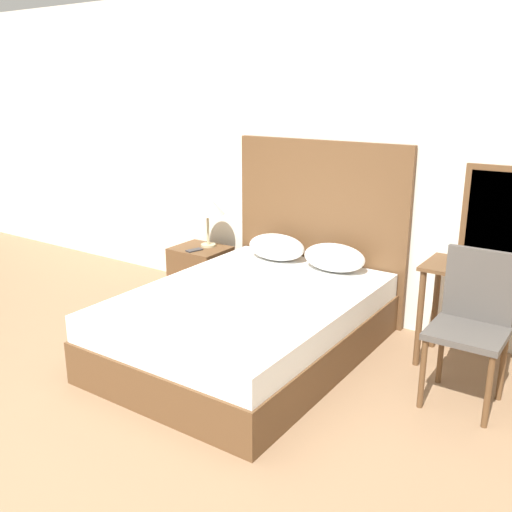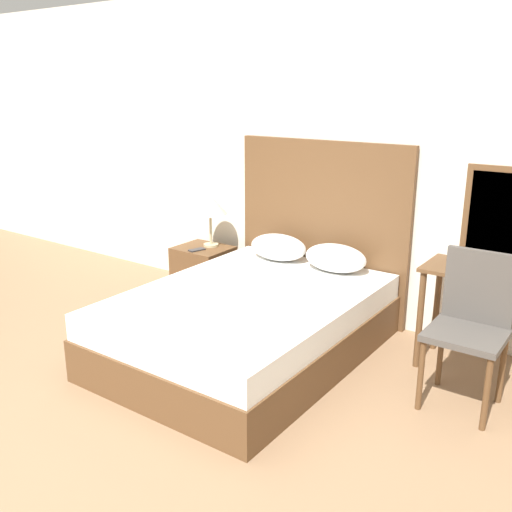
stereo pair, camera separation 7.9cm
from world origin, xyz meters
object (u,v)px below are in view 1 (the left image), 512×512
at_px(table_lamp, 207,206).
at_px(phone_on_bed, 281,301).
at_px(nightstand, 201,272).
at_px(bed, 248,324).
at_px(chair, 472,317).
at_px(phone_on_nightstand, 194,250).
at_px(vanity_desk, 489,291).

bearing_deg(table_lamp, phone_on_bed, -32.80).
bearing_deg(nightstand, bed, -35.45).
distance_m(bed, chair, 1.53).
xyz_separation_m(phone_on_nightstand, chair, (2.53, -0.39, 0.08)).
height_order(bed, phone_on_nightstand, bed).
bearing_deg(vanity_desk, table_lamp, 176.91).
relative_size(phone_on_bed, chair, 0.17).
height_order(table_lamp, phone_on_nightstand, table_lamp).
xyz_separation_m(table_lamp, phone_on_nightstand, (-0.01, -0.19, -0.38)).
distance_m(phone_on_nightstand, chair, 2.56).
height_order(nightstand, table_lamp, table_lamp).
distance_m(phone_on_bed, vanity_desk, 1.38).
bearing_deg(chair, bed, -169.50).
bearing_deg(chair, vanity_desk, 91.20).
bearing_deg(phone_on_bed, nightstand, 150.34).
xyz_separation_m(table_lamp, chair, (2.51, -0.57, -0.30)).
xyz_separation_m(bed, phone_on_nightstand, (-1.05, 0.66, 0.23)).
relative_size(nightstand, table_lamp, 1.00).
relative_size(phone_on_nightstand, vanity_desk, 0.19).
relative_size(nightstand, chair, 0.51).
xyz_separation_m(bed, nightstand, (-1.07, 0.76, -0.01)).
bearing_deg(table_lamp, phone_on_nightstand, -93.76).
relative_size(bed, nightstand, 4.24).
bearing_deg(vanity_desk, nightstand, 178.81).
bearing_deg(table_lamp, chair, -12.84).
distance_m(bed, phone_on_bed, 0.38).
bearing_deg(bed, table_lamp, 140.92).
xyz_separation_m(phone_on_bed, table_lamp, (-1.33, 0.86, 0.36)).
relative_size(nightstand, vanity_desk, 0.56).
height_order(bed, table_lamp, table_lamp).
relative_size(phone_on_bed, vanity_desk, 0.19).
distance_m(vanity_desk, chair, 0.44).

